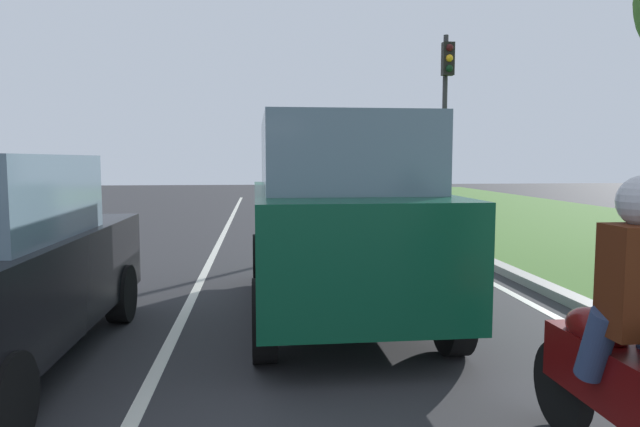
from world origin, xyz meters
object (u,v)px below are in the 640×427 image
at_px(car_suv_ahead, 337,216).
at_px(traffic_light_near_right, 446,97).
at_px(rider_person, 640,278).
at_px(motorcycle, 640,393).

bearing_deg(car_suv_ahead, traffic_light_near_right, 64.41).
bearing_deg(traffic_light_near_right, rider_person, -103.84).
distance_m(rider_person, traffic_light_near_right, 13.62).
bearing_deg(motorcycle, car_suv_ahead, 106.18).
distance_m(motorcycle, traffic_light_near_right, 13.79).
xyz_separation_m(car_suv_ahead, rider_person, (1.13, -3.73, 0.02)).
relative_size(car_suv_ahead, motorcycle, 2.38).
bearing_deg(traffic_light_near_right, car_suv_ahead, -115.02).
xyz_separation_m(car_suv_ahead, motorcycle, (1.13, -3.78, -0.60)).
relative_size(rider_person, traffic_light_near_right, 0.22).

